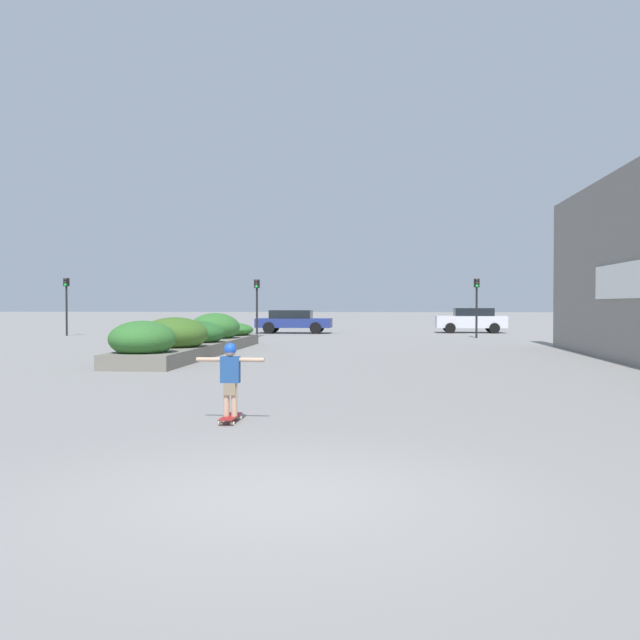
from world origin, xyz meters
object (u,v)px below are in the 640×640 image
object	(u,v)px
traffic_light_left	(257,297)
traffic_light_far_left	(66,296)
car_center_left	(293,321)
traffic_light_right	(477,297)
skateboarder	(230,372)
skateboard	(230,418)
car_leftmost	(471,320)

from	to	relation	value
traffic_light_left	traffic_light_far_left	size ratio (longest dim) A/B	0.96
car_center_left	traffic_light_right	bearing A→B (deg)	63.83
skateboarder	traffic_light_left	xyz separation A→B (m)	(-4.62, 27.25, 1.38)
skateboard	traffic_light_right	xyz separation A→B (m)	(7.05, 27.46, 2.08)
traffic_light_left	traffic_light_far_left	bearing A→B (deg)	176.56
car_leftmost	traffic_light_right	world-z (taller)	traffic_light_right
skateboard	traffic_light_far_left	distance (m)	32.04
traffic_light_right	traffic_light_far_left	size ratio (longest dim) A/B	0.96
skateboarder	traffic_light_far_left	distance (m)	32.00
skateboard	traffic_light_right	bearing A→B (deg)	75.68
car_leftmost	car_center_left	distance (m)	11.03
car_leftmost	traffic_light_far_left	size ratio (longest dim) A/B	1.31
skateboard	traffic_light_left	size ratio (longest dim) A/B	0.24
car_leftmost	traffic_light_right	bearing A→B (deg)	175.65
skateboard	car_leftmost	distance (m)	34.99
traffic_light_left	traffic_light_far_left	world-z (taller)	traffic_light_far_left
car_leftmost	skateboard	bearing A→B (deg)	167.52
traffic_light_left	traffic_light_far_left	distance (m)	10.99
car_leftmost	traffic_light_right	distance (m)	6.86
traffic_light_right	car_leftmost	bearing A→B (deg)	85.65
car_center_left	traffic_light_left	world-z (taller)	traffic_light_left
skateboarder	traffic_light_right	world-z (taller)	traffic_light_right
skateboard	traffic_light_left	xyz separation A→B (m)	(-4.62, 27.25, 2.07)
skateboarder	traffic_light_right	bearing A→B (deg)	75.68
car_leftmost	traffic_light_left	bearing A→B (deg)	119.55
traffic_light_left	skateboard	bearing A→B (deg)	-80.38
skateboarder	car_center_left	distance (m)	32.74
traffic_light_left	traffic_light_right	xyz separation A→B (m)	(11.67, 0.20, 0.01)
skateboard	skateboarder	distance (m)	0.70
skateboarder	traffic_light_left	world-z (taller)	traffic_light_left
car_center_left	traffic_light_far_left	xyz separation A→B (m)	(-12.24, -4.65, 1.46)
traffic_light_right	skateboarder	bearing A→B (deg)	-104.40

